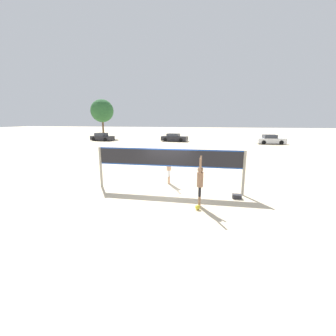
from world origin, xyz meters
name	(u,v)px	position (x,y,z in m)	size (l,w,h in m)	color
ground_plane	(168,191)	(0.00, 0.00, 0.00)	(200.00, 200.00, 0.00)	beige
volleyball_net	(168,162)	(0.00, 0.00, 1.63)	(8.06, 0.14, 2.34)	gray
player_spiker	(200,181)	(1.84, -2.01, 1.22)	(0.28, 0.73, 2.30)	#8C664C
player_blocker	(169,166)	(-0.21, 1.39, 1.08)	(0.28, 0.70, 2.07)	tan
volleyball	(198,207)	(1.79, -2.40, 0.11)	(0.23, 0.23, 0.23)	yellow
gear_bag	(237,196)	(3.63, -0.57, 0.10)	(0.44, 0.33, 0.20)	#2D2D33
parked_car_near	(174,138)	(-4.32, 28.12, 0.63)	(4.81, 2.42, 1.38)	#232328
parked_car_mid	(271,140)	(11.53, 26.76, 0.66)	(4.48, 2.21, 1.47)	silver
parked_car_far	(102,137)	(-17.63, 26.90, 0.63)	(4.47, 2.57, 1.42)	#232328
tree_left_cluster	(102,111)	(-19.83, 31.85, 5.53)	(4.57, 4.57, 7.84)	brown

